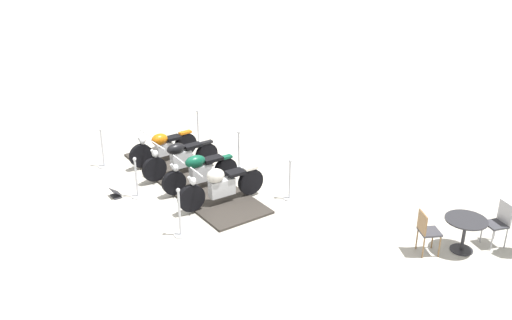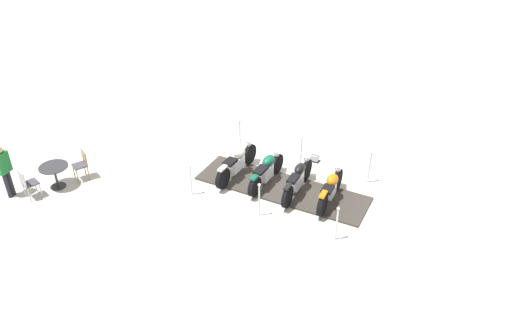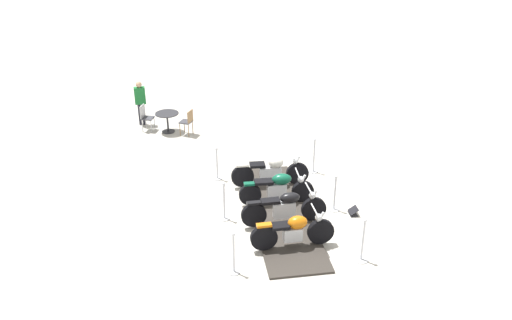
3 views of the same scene
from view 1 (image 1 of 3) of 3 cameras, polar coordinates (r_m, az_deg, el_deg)
The scene contains 16 objects.
ground_plane at distance 14.77m, azimuth -6.59°, elevation -2.19°, with size 80.00×80.00×0.00m, color beige.
display_platform at distance 14.76m, azimuth -6.59°, elevation -2.09°, with size 5.26×1.51×0.06m, color #38332D.
motorcycle_copper at distance 15.82m, azimuth -9.45°, elevation 1.41°, with size 1.88×1.08×0.97m.
motorcycle_black at distance 14.96m, azimuth -7.73°, elevation 0.28°, with size 2.03×1.19×0.97m.
motorcycle_forest at distance 14.14m, azimuth -5.78°, elevation -1.07°, with size 1.96×1.02×0.91m.
motorcycle_cream at distance 13.33m, azimuth -3.63°, elevation -2.53°, with size 2.14×1.08×0.98m.
stanchion_right_mid at distance 14.06m, azimuth -12.01°, elevation -2.41°, with size 0.32×0.32×1.06m.
stanchion_right_front at distance 15.98m, azimuth -15.27°, elevation 0.50°, with size 0.35×0.35×1.14m.
stanchion_right_rear at distance 12.22m, azimuth -7.74°, elevation -6.01°, with size 0.31×0.31×1.14m.
stanchion_left_rear at distance 13.67m, azimuth 3.44°, elevation -2.57°, with size 0.30×0.30×1.06m.
stanchion_left_front at distance 17.10m, azimuth -5.89°, elevation 2.88°, with size 0.29×0.29×1.08m.
stanchion_left_mid at distance 15.31m, azimuth -1.74°, elevation 0.51°, with size 0.30×0.30×1.10m.
info_placard at distance 14.30m, azimuth -14.05°, elevation -3.41°, with size 0.33×0.38×0.21m.
cafe_table at distance 12.27m, azimuth 20.48°, elevation -6.38°, with size 0.85×0.85×0.74m.
cafe_chair_near_table at distance 12.76m, azimuth 23.48°, elevation -5.70°, with size 0.45×0.45×0.97m.
cafe_chair_across_table at distance 11.93m, azimuth 16.94°, elevation -6.79°, with size 0.41×0.41×0.94m.
Camera 1 is at (0.34, 13.33, 6.36)m, focal length 39.37 mm.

